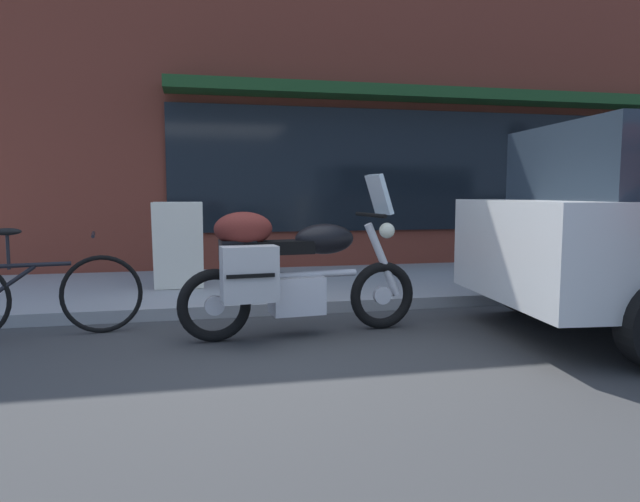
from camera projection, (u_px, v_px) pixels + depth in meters
ground_plane at (274, 356)px, 4.28m from camera, size 80.00×80.00×0.00m
storefront_building at (610, 91)px, 9.48m from camera, size 20.48×0.90×5.90m
touring_motorcycle at (288, 267)px, 4.78m from camera, size 2.09×0.80×1.38m
parked_bicycle at (35, 294)px, 4.76m from camera, size 1.70×0.48×0.93m
sandwich_board_sign at (178, 246)px, 6.47m from camera, size 0.55×0.42×0.99m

